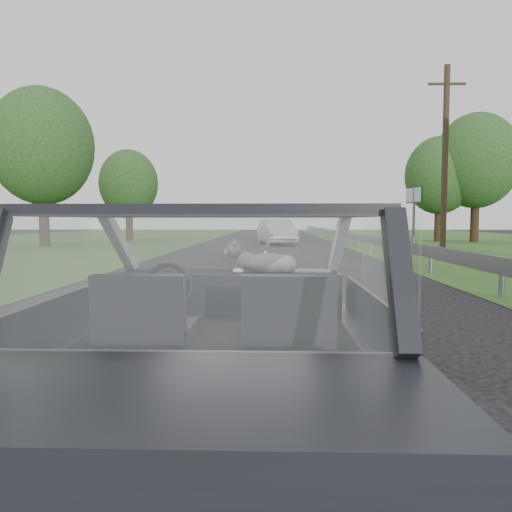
# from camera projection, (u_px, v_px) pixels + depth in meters

# --- Properties ---
(ground) EXTENTS (140.00, 140.00, 0.00)m
(ground) POSITION_uv_depth(u_px,v_px,m) (222.00, 442.00, 3.10)
(ground) COLOR #39383E
(ground) RESTS_ON ground
(subject_car) EXTENTS (1.80, 4.00, 1.45)m
(subject_car) POSITION_uv_depth(u_px,v_px,m) (221.00, 327.00, 3.05)
(subject_car) COLOR black
(subject_car) RESTS_ON ground
(dashboard) EXTENTS (1.58, 0.45, 0.30)m
(dashboard) POSITION_uv_depth(u_px,v_px,m) (230.00, 292.00, 3.66)
(dashboard) COLOR black
(dashboard) RESTS_ON subject_car
(driver_seat) EXTENTS (0.50, 0.72, 0.42)m
(driver_seat) POSITION_uv_depth(u_px,v_px,m) (144.00, 310.00, 2.76)
(driver_seat) COLOR black
(driver_seat) RESTS_ON subject_car
(passenger_seat) EXTENTS (0.50, 0.72, 0.42)m
(passenger_seat) POSITION_uv_depth(u_px,v_px,m) (288.00, 311.00, 2.74)
(passenger_seat) COLOR black
(passenger_seat) RESTS_ON subject_car
(steering_wheel) EXTENTS (0.36, 0.36, 0.04)m
(steering_wheel) POSITION_uv_depth(u_px,v_px,m) (167.00, 288.00, 3.38)
(steering_wheel) COLOR black
(steering_wheel) RESTS_ON dashboard
(cat) EXTENTS (0.55, 0.17, 0.24)m
(cat) POSITION_uv_depth(u_px,v_px,m) (268.00, 262.00, 3.59)
(cat) COLOR gray
(cat) RESTS_ON dashboard
(guardrail) EXTENTS (0.05, 90.00, 0.32)m
(guardrail) POSITION_uv_depth(u_px,v_px,m) (427.00, 251.00, 12.89)
(guardrail) COLOR gray
(guardrail) RESTS_ON ground
(other_car) EXTENTS (2.57, 4.68, 1.45)m
(other_car) POSITION_uv_depth(u_px,v_px,m) (277.00, 232.00, 28.05)
(other_car) COLOR #B3B3B3
(other_car) RESTS_ON ground
(highway_sign) EXTENTS (0.44, 1.07, 2.72)m
(highway_sign) POSITION_uv_depth(u_px,v_px,m) (414.00, 221.00, 20.09)
(highway_sign) COLOR #0B411B
(highway_sign) RESTS_ON ground
(utility_pole) EXTENTS (0.29, 0.29, 8.15)m
(utility_pole) POSITION_uv_depth(u_px,v_px,m) (445.00, 159.00, 22.05)
(utility_pole) COLOR brown
(utility_pole) RESTS_ON ground
(tree_2) EXTENTS (5.71, 5.71, 6.51)m
(tree_2) POSITION_uv_depth(u_px,v_px,m) (439.00, 191.00, 31.82)
(tree_2) COLOR #1B3F14
(tree_2) RESTS_ON ground
(tree_3) EXTENTS (6.79, 6.79, 7.83)m
(tree_3) POSITION_uv_depth(u_px,v_px,m) (476.00, 180.00, 31.21)
(tree_3) COLOR #1B3F14
(tree_3) RESTS_ON ground
(tree_5) EXTENTS (6.79, 6.79, 8.05)m
(tree_5) POSITION_uv_depth(u_px,v_px,m) (43.00, 170.00, 26.08)
(tree_5) COLOR #1B3F14
(tree_5) RESTS_ON ground
(tree_6) EXTENTS (4.12, 4.12, 5.93)m
(tree_6) POSITION_uv_depth(u_px,v_px,m) (129.00, 197.00, 33.52)
(tree_6) COLOR #1B3F14
(tree_6) RESTS_ON ground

